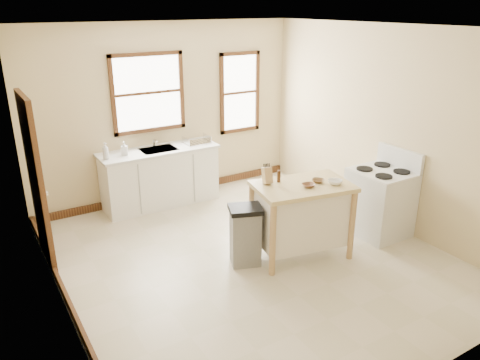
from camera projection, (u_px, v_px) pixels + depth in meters
name	position (u px, v px, depth m)	size (l,w,h in m)	color
floor	(251.00, 257.00, 5.97)	(5.00, 5.00, 0.00)	beige
ceiling	(253.00, 27.00, 4.98)	(5.00, 5.00, 0.00)	white
wall_back	(167.00, 113.00, 7.47)	(4.50, 0.04, 2.80)	tan
wall_left	(50.00, 191.00, 4.37)	(0.04, 5.00, 2.80)	tan
wall_right	(386.00, 128.00, 6.57)	(0.04, 5.00, 2.80)	tan
window_main	(148.00, 93.00, 7.18)	(1.17, 0.06, 1.22)	#331A0E
window_side	(240.00, 93.00, 8.04)	(0.77, 0.06, 1.37)	#331A0E
door_left	(36.00, 182.00, 5.55)	(0.06, 0.90, 2.10)	#331A0E
baseboard_back	(172.00, 191.00, 7.92)	(4.50, 0.04, 0.12)	#331A0E
baseboard_left	(72.00, 309.00, 4.86)	(0.04, 5.00, 0.12)	#331A0E
sink_counter	(160.00, 177.00, 7.41)	(1.86, 0.62, 0.92)	white
faucet	(154.00, 140.00, 7.36)	(0.03, 0.03, 0.22)	silver
soap_bottle_a	(105.00, 151.00, 6.75)	(0.09, 0.09, 0.24)	#B2B2B2
soap_bottle_b	(124.00, 148.00, 6.95)	(0.09, 0.09, 0.20)	#B2B2B2
dish_rack	(197.00, 140.00, 7.55)	(0.41, 0.30, 0.10)	silver
kitchen_island	(301.00, 220.00, 5.89)	(1.18, 0.75, 0.97)	tan
knife_block	(267.00, 176.00, 5.70)	(0.10, 0.10, 0.20)	tan
pepper_grinder	(279.00, 176.00, 5.77)	(0.04, 0.04, 0.15)	#3C2210
bowl_a	(309.00, 185.00, 5.63)	(0.15, 0.15, 0.04)	brown
bowl_b	(318.00, 181.00, 5.78)	(0.15, 0.15, 0.04)	brown
bowl_c	(335.00, 182.00, 5.71)	(0.18, 0.18, 0.05)	white
trash_bin	(245.00, 235.00, 5.72)	(0.39, 0.33, 0.76)	gray
gas_stove	(380.00, 193.00, 6.42)	(0.74, 0.75, 1.19)	silver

